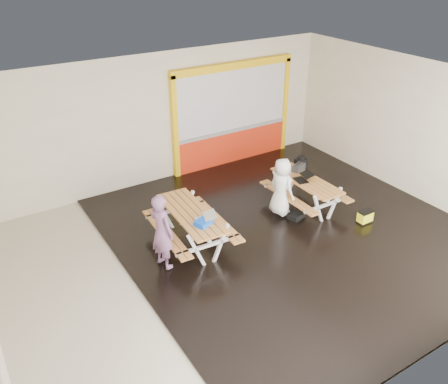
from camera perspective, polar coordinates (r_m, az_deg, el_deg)
room at (r=9.30m, az=2.95°, el=1.81°), size 10.02×8.02×3.52m
deck at (r=10.84m, az=8.18°, el=-4.78°), size 7.50×7.98×0.05m
kiosk at (r=13.56m, az=1.08°, el=9.23°), size 3.88×0.16×3.00m
picnic_table_left at (r=9.98m, az=-4.05°, el=-3.46°), size 1.55×2.20×0.85m
picnic_table_right at (r=11.56m, az=9.98°, el=0.66°), size 1.36×1.98×0.79m
person_left at (r=9.24m, az=-7.61°, el=-4.81°), size 0.51×0.66×1.61m
person_right at (r=10.99m, az=7.06°, el=0.64°), size 0.53×0.74×1.41m
laptop_left at (r=9.51m, az=-2.38°, el=-3.35°), size 0.52×0.50×0.18m
laptop_right at (r=11.42m, az=9.65°, el=1.70°), size 0.47×0.43×0.17m
blue_pouch at (r=9.43m, az=-2.52°, el=-3.73°), size 0.42×0.36×0.10m
toolbox at (r=11.88m, az=9.13°, el=3.00°), size 0.41×0.29×0.21m
backpack at (r=12.38m, az=9.37°, el=3.25°), size 0.34×0.25×0.50m
dark_case at (r=11.27m, az=8.84°, el=-2.85°), size 0.42×0.35×0.14m
fluke_bag at (r=11.42m, az=16.90°, el=-2.93°), size 0.36×0.23×0.31m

